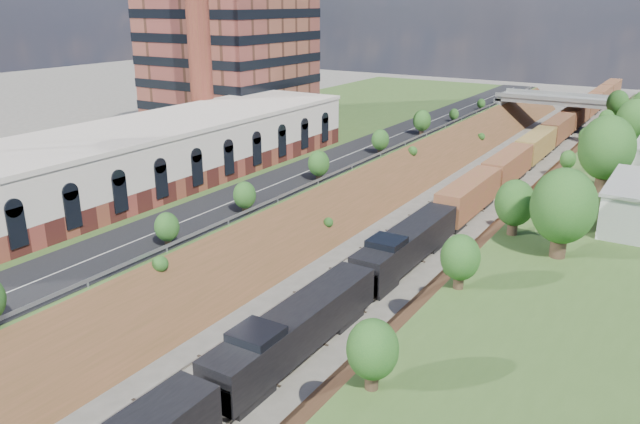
% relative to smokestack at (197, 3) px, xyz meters
% --- Properties ---
extents(platform_left, '(44.00, 180.00, 5.00)m').
position_rel_smokestack_xyz_m(platform_left, '(3.00, 4.00, -22.50)').
color(platform_left, '#3D5C26').
rests_on(platform_left, ground).
extents(embankment_left, '(10.00, 180.00, 10.00)m').
position_rel_smokestack_xyz_m(embankment_left, '(25.00, 4.00, -25.00)').
color(embankment_left, brown).
rests_on(embankment_left, ground).
extents(embankment_right, '(10.00, 180.00, 10.00)m').
position_rel_smokestack_xyz_m(embankment_right, '(47.00, 4.00, -25.00)').
color(embankment_right, brown).
rests_on(embankment_right, ground).
extents(rail_left_track, '(1.58, 180.00, 0.18)m').
position_rel_smokestack_xyz_m(rail_left_track, '(33.40, 4.00, -24.91)').
color(rail_left_track, gray).
rests_on(rail_left_track, ground).
extents(rail_right_track, '(1.58, 180.00, 0.18)m').
position_rel_smokestack_xyz_m(rail_right_track, '(38.60, 4.00, -24.91)').
color(rail_right_track, gray).
rests_on(rail_right_track, ground).
extents(road, '(8.00, 180.00, 0.10)m').
position_rel_smokestack_xyz_m(road, '(20.50, 4.00, -19.95)').
color(road, black).
rests_on(road, platform_left).
extents(guardrail, '(0.10, 171.00, 0.70)m').
position_rel_smokestack_xyz_m(guardrail, '(24.60, 3.80, -19.45)').
color(guardrail, '#99999E').
rests_on(guardrail, platform_left).
extents(commercial_building, '(14.30, 62.30, 7.00)m').
position_rel_smokestack_xyz_m(commercial_building, '(8.00, -18.00, -16.49)').
color(commercial_building, maroon).
rests_on(commercial_building, platform_left).
extents(smokestack, '(3.20, 3.20, 40.00)m').
position_rel_smokestack_xyz_m(smokestack, '(0.00, 0.00, 0.00)').
color(smokestack, maroon).
rests_on(smokestack, platform_left).
extents(overpass, '(24.50, 8.30, 7.40)m').
position_rel_smokestack_xyz_m(overpass, '(36.00, 66.00, -20.08)').
color(overpass, gray).
rests_on(overpass, ground).
extents(tree_right_large, '(5.25, 5.25, 7.61)m').
position_rel_smokestack_xyz_m(tree_right_large, '(53.00, -16.00, -15.62)').
color(tree_right_large, '#473323').
rests_on(tree_right_large, platform_right).
extents(tree_left_crest, '(2.45, 2.45, 3.55)m').
position_rel_smokestack_xyz_m(tree_left_crest, '(24.20, -36.00, -17.96)').
color(tree_left_crest, '#473323').
rests_on(tree_left_crest, platform_left).
extents(freight_train, '(3.11, 191.65, 4.64)m').
position_rel_smokestack_xyz_m(freight_train, '(38.60, 36.46, -22.33)').
color(freight_train, black).
rests_on(freight_train, ground).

